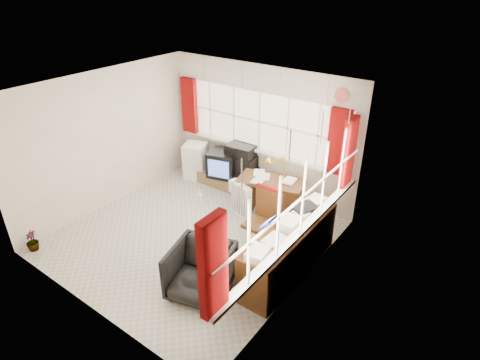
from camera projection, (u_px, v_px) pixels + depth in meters
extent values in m
plane|color=beige|center=(193.00, 236.00, 6.76)|extent=(4.00, 4.00, 0.00)
plane|color=beige|center=(260.00, 131.00, 7.59)|extent=(4.00, 0.00, 4.00)
plane|color=beige|center=(74.00, 231.00, 4.74)|extent=(4.00, 0.00, 4.00)
plane|color=beige|center=(106.00, 140.00, 7.20)|extent=(0.00, 4.00, 4.00)
plane|color=beige|center=(304.00, 211.00, 5.13)|extent=(0.00, 4.00, 4.00)
plane|color=white|center=(183.00, 89.00, 5.57)|extent=(4.00, 4.00, 0.00)
plane|color=#FFE9C9|center=(260.00, 121.00, 7.48)|extent=(3.60, 0.00, 3.60)
cube|color=white|center=(258.00, 151.00, 7.73)|extent=(3.70, 0.12, 0.05)
cube|color=white|center=(210.00, 110.00, 8.10)|extent=(0.03, 0.02, 1.10)
cube|color=white|center=(234.00, 115.00, 7.78)|extent=(0.03, 0.02, 1.10)
cube|color=white|center=(260.00, 122.00, 7.47)|extent=(0.03, 0.02, 1.10)
cube|color=white|center=(288.00, 128.00, 7.16)|extent=(0.03, 0.02, 1.10)
cube|color=white|center=(318.00, 136.00, 6.85)|extent=(0.03, 0.02, 1.10)
plane|color=#FFE9C9|center=(304.00, 197.00, 5.04)|extent=(0.00, 3.60, 3.60)
cube|color=white|center=(298.00, 233.00, 5.34)|extent=(0.12, 3.70, 0.05)
cube|color=white|center=(249.00, 244.00, 4.19)|extent=(0.02, 0.03, 1.10)
cube|color=white|center=(279.00, 218.00, 4.62)|extent=(0.02, 0.03, 1.10)
cube|color=white|center=(303.00, 197.00, 5.05)|extent=(0.02, 0.03, 1.10)
cube|color=white|center=(324.00, 179.00, 5.48)|extent=(0.02, 0.03, 1.10)
cube|color=white|center=(342.00, 163.00, 5.90)|extent=(0.02, 0.03, 1.10)
cube|color=maroon|center=(190.00, 106.00, 8.30)|extent=(0.35, 0.10, 1.15)
cube|color=maroon|center=(338.00, 142.00, 6.59)|extent=(0.35, 0.10, 1.15)
cube|color=maroon|center=(348.00, 153.00, 6.22)|extent=(0.10, 0.35, 1.15)
cube|color=maroon|center=(213.00, 266.00, 3.87)|extent=(0.10, 0.35, 1.15)
cube|color=silver|center=(260.00, 79.00, 7.09)|extent=(3.95, 0.08, 0.48)
cube|color=silver|center=(308.00, 137.00, 4.67)|extent=(0.08, 3.95, 0.48)
cube|color=#573314|center=(271.00, 181.00, 7.09)|extent=(1.27, 0.83, 0.05)
cube|color=#573314|center=(247.00, 193.00, 7.40)|extent=(0.38, 0.57, 0.62)
cube|color=#573314|center=(294.00, 203.00, 7.10)|extent=(0.38, 0.57, 0.62)
cube|color=white|center=(271.00, 180.00, 7.08)|extent=(0.26, 0.31, 0.02)
cube|color=white|center=(271.00, 179.00, 7.08)|extent=(0.26, 0.31, 0.02)
cube|color=white|center=(271.00, 179.00, 7.07)|extent=(0.26, 0.31, 0.02)
cube|color=white|center=(271.00, 179.00, 7.07)|extent=(0.26, 0.31, 0.02)
cylinder|color=#F4AA0A|center=(284.00, 179.00, 7.10)|extent=(0.11, 0.11, 0.02)
cylinder|color=#F4AA0A|center=(284.00, 169.00, 7.00)|extent=(0.03, 0.03, 0.40)
cone|color=#F4AA0A|center=(285.00, 161.00, 6.93)|extent=(0.17, 0.14, 0.16)
cube|color=black|center=(259.00, 251.00, 6.37)|extent=(0.45, 0.45, 0.04)
cylinder|color=silver|center=(260.00, 238.00, 6.26)|extent=(0.06, 0.06, 0.52)
cube|color=#573314|center=(260.00, 225.00, 6.14)|extent=(0.44, 0.42, 0.06)
cube|color=#573314|center=(268.00, 203.00, 6.16)|extent=(0.40, 0.06, 0.50)
cube|color=maroon|center=(268.00, 202.00, 6.15)|extent=(0.44, 0.07, 0.52)
imported|color=black|center=(201.00, 272.00, 5.41)|extent=(0.98, 1.00, 0.74)
cube|color=white|center=(241.00, 215.00, 7.23)|extent=(0.48, 0.30, 0.09)
cube|color=white|center=(235.00, 195.00, 7.22)|extent=(0.07, 0.14, 0.58)
cube|color=white|center=(237.00, 196.00, 7.17)|extent=(0.07, 0.14, 0.58)
cube|color=white|center=(239.00, 198.00, 7.12)|extent=(0.07, 0.14, 0.58)
cube|color=white|center=(241.00, 199.00, 7.07)|extent=(0.07, 0.14, 0.58)
cube|color=white|center=(244.00, 201.00, 7.03)|extent=(0.07, 0.14, 0.58)
cube|color=white|center=(246.00, 202.00, 6.98)|extent=(0.07, 0.14, 0.58)
cube|color=white|center=(248.00, 204.00, 6.93)|extent=(0.07, 0.14, 0.58)
cube|color=#573314|center=(290.00, 250.00, 5.82)|extent=(0.50, 2.00, 0.75)
cube|color=white|center=(258.00, 254.00, 5.07)|extent=(0.24, 0.32, 0.10)
cube|color=white|center=(275.00, 239.00, 5.35)|extent=(0.24, 0.32, 0.10)
cube|color=white|center=(290.00, 225.00, 5.64)|extent=(0.24, 0.32, 0.10)
cube|color=white|center=(303.00, 212.00, 5.92)|extent=(0.24, 0.32, 0.10)
cube|color=white|center=(315.00, 201.00, 6.21)|extent=(0.24, 0.32, 0.10)
cube|color=black|center=(304.00, 210.00, 5.97)|extent=(0.41, 0.45, 0.12)
cube|color=olive|center=(229.00, 181.00, 8.21)|extent=(1.40, 0.50, 0.25)
cube|color=black|center=(224.00, 163.00, 8.05)|extent=(0.69, 0.65, 0.52)
cube|color=#4C77D8|center=(218.00, 169.00, 7.82)|extent=(0.43, 0.13, 0.35)
cube|color=black|center=(241.00, 172.00, 8.03)|extent=(0.70, 0.47, 0.24)
cube|color=black|center=(241.00, 161.00, 7.92)|extent=(0.64, 0.45, 0.23)
cube|color=black|center=(241.00, 150.00, 7.81)|extent=(0.58, 0.42, 0.22)
cube|color=white|center=(196.00, 161.00, 8.46)|extent=(0.58, 0.58, 0.76)
cube|color=silver|center=(201.00, 161.00, 8.18)|extent=(0.02, 0.02, 0.40)
imported|color=silver|center=(200.00, 198.00, 7.55)|extent=(0.17, 0.17, 0.31)
imported|color=#98E3DC|center=(254.00, 192.00, 7.86)|extent=(0.09, 0.09, 0.20)
imported|color=black|center=(32.00, 241.00, 6.34)|extent=(0.20, 0.20, 0.35)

